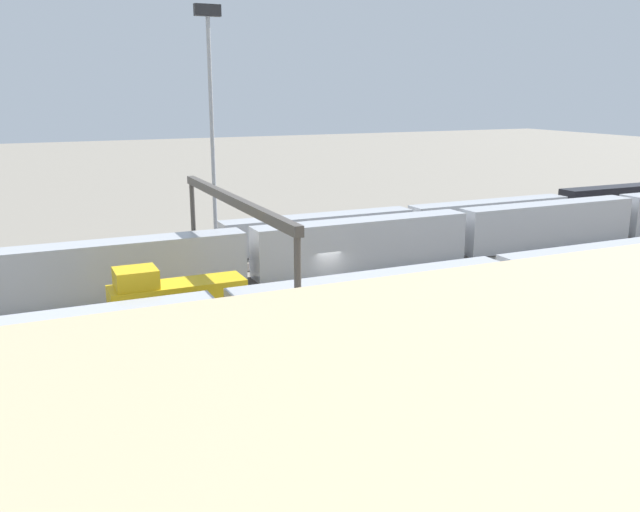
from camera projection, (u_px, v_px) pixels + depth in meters
ground_plane at (333, 280)px, 63.83m from camera, size 400.00×400.00×0.00m
track_bed_0 at (285, 252)px, 74.85m from camera, size 140.00×2.80×0.12m
track_bed_1 at (303, 262)px, 70.43m from camera, size 140.00×2.80×0.12m
track_bed_2 at (322, 273)px, 66.02m from camera, size 140.00×2.80×0.12m
track_bed_3 at (345, 286)px, 61.60m from camera, size 140.00×2.80×0.12m
track_bed_4 at (371, 301)px, 57.19m from camera, size 140.00×2.80×0.12m
track_bed_5 at (402, 319)px, 52.78m from camera, size 140.00×2.80×0.12m
train_on_track_5 at (375, 299)px, 51.29m from camera, size 71.40×3.00×3.80m
train_on_track_0 at (480, 216)px, 85.17m from camera, size 66.40×3.00×4.40m
train_on_track_2 at (362, 244)px, 67.19m from camera, size 119.80×3.00×5.00m
train_on_track_4 at (175, 303)px, 49.91m from camera, size 10.00×3.00×5.00m
light_mast_0 at (211, 98)px, 71.21m from camera, size 2.80×0.70×26.31m
signal_gantry at (233, 209)px, 58.07m from camera, size 0.70×30.00×8.80m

